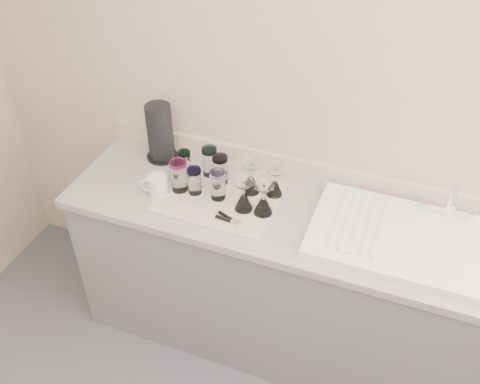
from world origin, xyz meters
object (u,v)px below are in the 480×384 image
at_px(tumbler_lavender, 218,185).
at_px(can_opener, 229,219).
at_px(tumbler_teal, 185,162).
at_px(goblet_front_right, 263,203).
at_px(tumbler_cyan, 210,161).
at_px(goblet_back_left, 251,182).
at_px(goblet_front_left, 244,200).
at_px(tumbler_purple, 220,169).
at_px(goblet_back_right, 275,186).
at_px(paper_towel_roll, 160,133).
at_px(tumbler_blue, 195,181).
at_px(sink_unit, 408,239).
at_px(tumbler_magenta, 179,175).
at_px(white_mug, 157,185).

distance_m(tumbler_lavender, can_opener, 0.19).
relative_size(tumbler_teal, goblet_front_right, 0.79).
relative_size(tumbler_cyan, tumbler_lavender, 1.02).
bearing_deg(can_opener, goblet_front_right, 41.87).
height_order(goblet_back_left, goblet_front_left, goblet_back_left).
bearing_deg(goblet_front_left, tumbler_purple, 140.69).
xyz_separation_m(tumbler_lavender, goblet_back_right, (0.24, 0.12, -0.03)).
bearing_deg(tumbler_lavender, paper_towel_roll, 152.56).
bearing_deg(paper_towel_roll, tumbler_blue, -36.65).
bearing_deg(tumbler_purple, tumbler_cyan, 149.37).
height_order(tumbler_cyan, tumbler_blue, tumbler_cyan).
bearing_deg(tumbler_lavender, tumbler_teal, 151.95).
xyz_separation_m(sink_unit, tumbler_cyan, (-0.98, 0.13, 0.07)).
distance_m(tumbler_cyan, goblet_back_left, 0.24).
relative_size(tumbler_magenta, goblet_front_right, 1.03).
bearing_deg(tumbler_teal, goblet_front_left, -22.63).
bearing_deg(goblet_back_left, goblet_back_right, 9.56).
bearing_deg(sink_unit, can_opener, -168.44).
relative_size(tumbler_cyan, can_opener, 1.14).
xyz_separation_m(goblet_front_left, can_opener, (-0.03, -0.10, -0.04)).
xyz_separation_m(tumbler_cyan, tumbler_purple, (0.07, -0.04, -0.00)).
bearing_deg(tumbler_purple, goblet_back_left, -3.75).
distance_m(tumbler_teal, paper_towel_roll, 0.21).
relative_size(tumbler_purple, goblet_front_right, 0.96).
distance_m(white_mug, paper_towel_roll, 0.31).
relative_size(sink_unit, tumbler_cyan, 5.44).
bearing_deg(tumbler_teal, goblet_back_left, -3.40).
distance_m(tumbler_magenta, goblet_back_right, 0.45).
xyz_separation_m(tumbler_teal, goblet_front_right, (0.46, -0.15, -0.01)).
height_order(goblet_back_right, goblet_front_right, goblet_front_right).
bearing_deg(tumbler_magenta, goblet_front_right, -2.23).
relative_size(tumbler_purple, white_mug, 1.06).
height_order(tumbler_purple, white_mug, tumbler_purple).
bearing_deg(goblet_back_right, goblet_front_left, -122.94).
relative_size(tumbler_magenta, paper_towel_roll, 0.54).
bearing_deg(white_mug, goblet_front_left, 4.59).
relative_size(tumbler_cyan, tumbler_magenta, 0.93).
bearing_deg(tumbler_purple, tumbler_lavender, -72.53).
bearing_deg(goblet_back_right, tumbler_cyan, 174.13).
bearing_deg(tumbler_cyan, white_mug, -128.43).
distance_m(tumbler_lavender, goblet_front_left, 0.14).
height_order(tumbler_purple, can_opener, tumbler_purple).
distance_m(sink_unit, tumbler_purple, 0.91).
bearing_deg(tumbler_teal, goblet_front_right, -17.75).
bearing_deg(goblet_front_right, goblet_back_left, 130.02).
xyz_separation_m(tumbler_cyan, goblet_back_left, (0.23, -0.05, -0.02)).
relative_size(tumbler_cyan, tumbler_purple, 1.00).
xyz_separation_m(tumbler_lavender, can_opener, (0.11, -0.13, -0.07)).
xyz_separation_m(sink_unit, white_mug, (-1.15, -0.09, 0.03)).
bearing_deg(tumbler_magenta, tumbler_lavender, 2.64).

